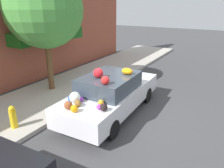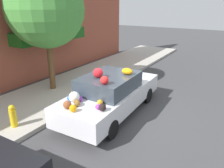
{
  "view_description": "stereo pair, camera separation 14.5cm",
  "coord_description": "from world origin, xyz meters",
  "views": [
    {
      "loc": [
        -5.96,
        -3.61,
        3.58
      ],
      "look_at": [
        0.0,
        -0.11,
        1.05
      ],
      "focal_mm": 35.0,
      "sensor_mm": 36.0,
      "label": 1
    },
    {
      "loc": [
        -5.89,
        -3.74,
        3.58
      ],
      "look_at": [
        0.0,
        -0.11,
        1.05
      ],
      "focal_mm": 35.0,
      "sensor_mm": 36.0,
      "label": 2
    }
  ],
  "objects": [
    {
      "name": "ground_plane",
      "position": [
        0.0,
        0.0,
        0.0
      ],
      "size": [
        60.0,
        60.0,
        0.0
      ],
      "primitive_type": "plane",
      "color": "#424244"
    },
    {
      "name": "sidewalk_curb",
      "position": [
        0.0,
        2.7,
        0.07
      ],
      "size": [
        24.0,
        3.2,
        0.14
      ],
      "color": "#B2ADA3",
      "rests_on": "ground"
    },
    {
      "name": "art_car",
      "position": [
        -0.06,
        -0.11,
        0.73
      ],
      "size": [
        4.56,
        1.84,
        1.72
      ],
      "rotation": [
        0.0,
        0.0,
        0.03
      ],
      "color": "silver",
      "rests_on": "ground"
    },
    {
      "name": "street_tree",
      "position": [
        0.33,
        3.11,
        3.41
      ],
      "size": [
        3.04,
        3.04,
        4.8
      ],
      "color": "brown",
      "rests_on": "sidewalk_curb"
    },
    {
      "name": "building_facade",
      "position": [
        0.1,
        4.91,
        2.88
      ],
      "size": [
        18.0,
        1.2,
        5.84
      ],
      "color": "#9E4C38",
      "rests_on": "ground"
    },
    {
      "name": "fire_hydrant",
      "position": [
        -2.55,
        1.76,
        0.48
      ],
      "size": [
        0.2,
        0.2,
        0.7
      ],
      "color": "gold",
      "rests_on": "sidewalk_curb"
    }
  ]
}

